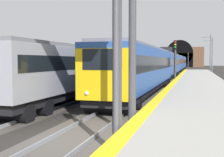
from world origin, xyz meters
TOP-DOWN VIEW (x-y plane):
  - ground_plane at (0.00, 0.00)m, footprint 320.00×320.00m
  - platform_right at (0.00, -4.52)m, footprint 112.00×4.82m
  - platform_right_edge_strip at (0.00, -2.36)m, footprint 112.00×0.50m
  - track_main_line at (0.00, 0.00)m, footprint 160.00×3.08m
  - train_main_approaching at (45.49, 0.00)m, footprint 83.76×3.07m
  - train_adjacent_platform at (30.03, 4.21)m, footprint 58.37×3.05m
  - railway_signal_near at (-1.27, -1.93)m, footprint 0.39×0.38m
  - railway_signal_mid at (25.56, -1.93)m, footprint 0.39×0.38m
  - railway_signal_far at (98.18, -1.93)m, footprint 0.39×0.38m
  - overhead_signal_gantry at (1.14, 2.10)m, footprint 0.70×8.32m
  - tunnel_portal at (120.59, 2.10)m, footprint 2.42×20.08m
  - catenary_mast_near at (49.51, -7.31)m, footprint 0.22×1.81m
  - catenary_mast_far at (56.85, -7.31)m, footprint 0.22×2.09m

SIDE VIEW (x-z plane):
  - ground_plane at x=0.00m, z-range 0.00..0.00m
  - track_main_line at x=0.00m, z-range -0.06..0.15m
  - platform_right at x=0.00m, z-range 0.00..0.92m
  - platform_right_edge_strip at x=0.00m, z-range 0.92..0.93m
  - train_adjacent_platform at x=30.03m, z-range -0.16..4.60m
  - train_main_approaching at x=45.49m, z-range -0.18..4.68m
  - railway_signal_mid at x=25.56m, z-range 0.55..5.74m
  - railway_signal_far at x=98.18m, z-range 0.57..6.25m
  - railway_signal_near at x=-1.27m, z-range 0.58..6.49m
  - catenary_mast_near at x=49.51m, z-range 0.09..7.29m
  - catenary_mast_far at x=56.85m, z-range 0.11..8.51m
  - tunnel_portal at x=120.59m, z-range -1.49..10.12m
  - overhead_signal_gantry at x=1.14m, z-range 1.69..8.27m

